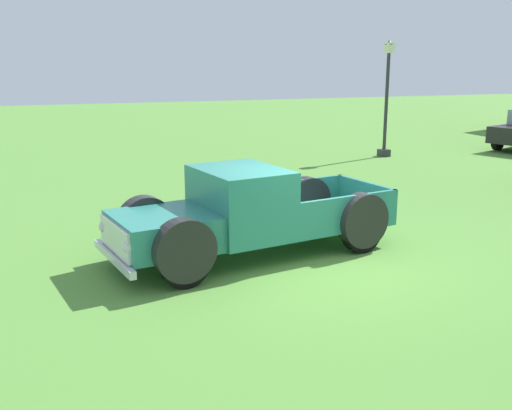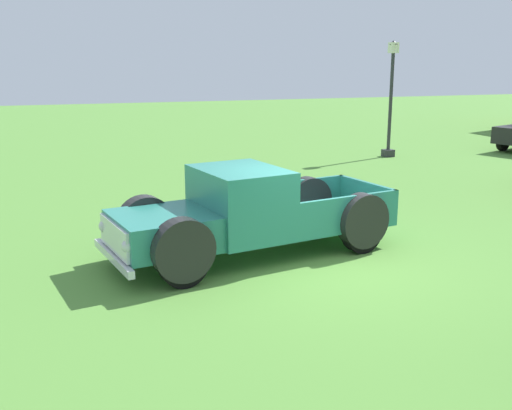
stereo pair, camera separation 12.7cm
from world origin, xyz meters
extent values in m
plane|color=#548C38|center=(0.00, 0.00, 0.00)|extent=(80.00, 80.00, 0.00)
cube|color=#2D8475|center=(-0.53, -2.59, 0.68)|extent=(1.82, 1.81, 0.57)
cube|color=silver|center=(-0.38, -3.37, 0.68)|extent=(1.40, 0.31, 0.48)
sphere|color=silver|center=(0.23, -3.24, 0.71)|extent=(0.21, 0.21, 0.21)
sphere|color=silver|center=(-1.01, -3.46, 0.71)|extent=(0.21, 0.21, 0.21)
cube|color=#2D8475|center=(-0.78, -1.16, 0.99)|extent=(1.94, 1.63, 1.19)
cube|color=#8C9EA8|center=(-0.67, -1.78, 1.25)|extent=(1.48, 0.31, 0.52)
cube|color=#2D8475|center=(-1.09, 0.57, 0.44)|extent=(2.09, 2.44, 0.10)
cube|color=#2D8475|center=(-0.28, 0.71, 0.78)|extent=(0.47, 2.15, 0.57)
cube|color=#2D8475|center=(-1.90, 0.42, 0.78)|extent=(0.47, 2.15, 0.57)
cube|color=#2D8475|center=(-1.28, 1.59, 0.78)|extent=(1.72, 0.39, 0.57)
cylinder|color=black|center=(0.33, -2.43, 0.39)|extent=(0.36, 0.81, 0.79)
cylinder|color=#B7B7BC|center=(0.34, -2.43, 0.39)|extent=(0.30, 0.35, 0.31)
cylinder|color=black|center=(0.33, -2.43, 0.59)|extent=(0.46, 1.03, 0.99)
cylinder|color=black|center=(-1.38, -2.74, 0.39)|extent=(0.36, 0.81, 0.79)
cylinder|color=#B7B7BC|center=(-1.39, -2.74, 0.39)|extent=(0.30, 0.35, 0.31)
cylinder|color=black|center=(-1.38, -2.74, 0.59)|extent=(0.46, 1.03, 0.99)
cylinder|color=black|center=(-0.29, 0.98, 0.39)|extent=(0.36, 0.81, 0.79)
cylinder|color=#B7B7BC|center=(-0.28, 0.98, 0.39)|extent=(0.30, 0.35, 0.31)
cylinder|color=black|center=(-0.29, 0.98, 0.59)|extent=(0.46, 1.03, 0.99)
cylinder|color=black|center=(-1.99, 0.67, 0.39)|extent=(0.36, 0.81, 0.79)
cylinder|color=#B7B7BC|center=(-2.00, 0.67, 0.39)|extent=(0.30, 0.35, 0.31)
cylinder|color=black|center=(-1.99, 0.67, 0.59)|extent=(0.46, 1.03, 0.99)
cube|color=silver|center=(-0.38, -3.41, 0.35)|extent=(1.87, 0.44, 0.12)
cylinder|color=black|center=(-9.53, 12.12, 0.33)|extent=(0.42, 0.69, 0.66)
cube|color=#2D2D33|center=(-9.72, 7.22, 0.12)|extent=(0.36, 0.36, 0.25)
cylinder|color=#2D2D33|center=(-9.72, 7.22, 1.93)|extent=(0.12, 0.12, 3.35)
cube|color=#F2EACC|center=(-9.72, 7.22, 3.78)|extent=(0.28, 0.28, 0.36)
cone|color=#2D2D33|center=(-9.72, 7.22, 3.96)|extent=(0.32, 0.32, 0.14)
camera|label=1|loc=(8.83, -4.32, 3.41)|focal=41.99mm
camera|label=2|loc=(8.87, -4.20, 3.41)|focal=41.99mm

